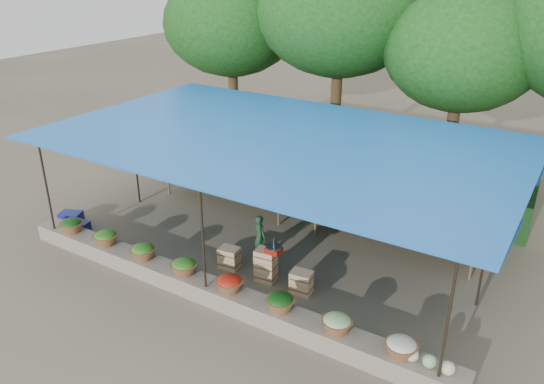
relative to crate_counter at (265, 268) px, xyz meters
The scene contains 16 objects.
ground 1.66m from the crate_counter, 110.29° to the left, with size 60.00×60.00×0.00m, color #625A48.
stone_curb 1.35m from the crate_counter, 114.86° to the right, with size 10.60×0.55×0.40m, color #665E51.
stall_canopy 2.91m from the crate_counter, 109.60° to the left, with size 10.80×6.60×2.82m.
produce_baskets 1.41m from the crate_counter, 118.60° to the right, with size 8.98×0.58×0.34m.
netting_backdrop 4.81m from the crate_counter, 96.89° to the left, with size 10.60×0.06×2.50m, color #163F1A.
tree_row 8.79m from the crate_counter, 90.47° to the left, with size 16.51×5.50×7.12m.
fruit_table_left 4.21m from the crate_counter, 136.70° to the left, with size 4.21×0.95×0.93m.
fruit_table_right 3.49m from the crate_counter, 56.00° to the left, with size 4.21×0.95×0.93m.
crate_counter is the anchor object (origin of this frame).
weighing_scale 0.59m from the crate_counter, ahead, with size 0.34×0.34×0.36m.
vendor_seated 1.01m from the crate_counter, 129.16° to the left, with size 0.41×0.27×1.11m, color #1C3E25.
customer_left 5.24m from the crate_counter, 131.19° to the left, with size 0.74×0.57×1.52m, color slate.
customer_mid 4.04m from the crate_counter, 79.99° to the left, with size 1.02×0.58×1.57m, color slate.
customer_right 4.97m from the crate_counter, 41.12° to the left, with size 1.07×0.44×1.82m, color slate.
blue_crate_front 5.91m from the crate_counter, behind, with size 0.56×0.40×0.34m, color navy.
blue_crate_back 5.38m from the crate_counter, behind, with size 0.45×0.32×0.27m, color navy.
Camera 1 is at (6.00, -9.95, 6.64)m, focal length 35.00 mm.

